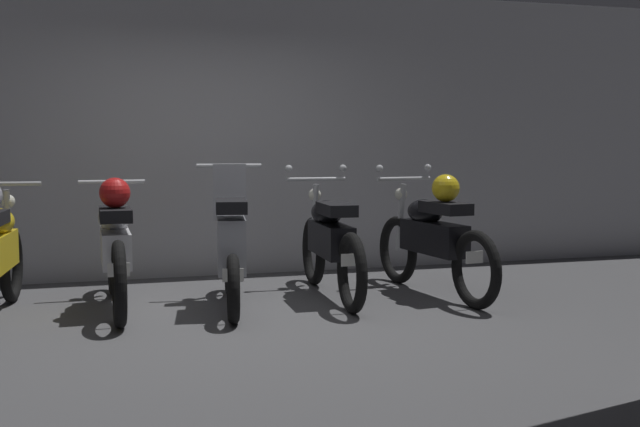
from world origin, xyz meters
TOP-DOWN VIEW (x-y plane):
  - ground_plane at (0.00, 0.00)m, footprint 80.00×80.00m
  - back_wall at (0.00, 2.36)m, footprint 16.00×0.30m
  - motorbike_slot_1 at (-0.91, 0.81)m, footprint 0.56×1.95m
  - motorbike_slot_2 at (0.01, 0.64)m, footprint 0.56×1.67m
  - motorbike_slot_3 at (0.91, 0.80)m, footprint 0.59×1.95m
  - motorbike_slot_4 at (1.82, 0.64)m, footprint 0.59×1.95m

SIDE VIEW (x-z plane):
  - ground_plane at x=0.00m, z-range 0.00..0.00m
  - motorbike_slot_3 at x=0.91m, z-range -0.08..1.07m
  - motorbike_slot_2 at x=0.01m, z-range -0.06..1.11m
  - motorbike_slot_1 at x=-0.91m, z-range -0.02..1.07m
  - motorbike_slot_4 at x=1.82m, z-range -0.05..1.10m
  - back_wall at x=0.00m, z-range 0.00..2.92m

